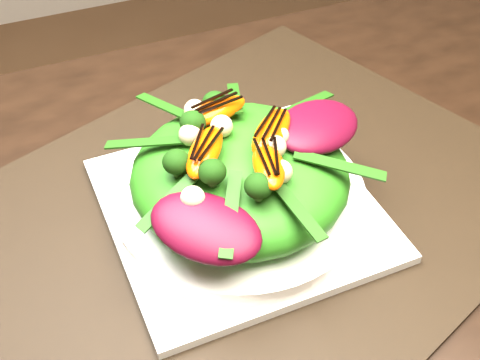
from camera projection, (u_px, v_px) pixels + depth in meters
name	position (u px, v px, depth m)	size (l,w,h in m)	color
dining_table	(479.00, 260.00, 0.59)	(1.60, 0.90, 0.75)	black
placemat	(240.00, 213.00, 0.61)	(0.56, 0.42, 0.00)	black
plate_base	(240.00, 208.00, 0.60)	(0.24, 0.24, 0.01)	white
salad_bowl	(240.00, 199.00, 0.59)	(0.23, 0.23, 0.02)	white
lettuce_mound	(240.00, 175.00, 0.57)	(0.20, 0.20, 0.07)	#2B7115
radicchio_leaf	(318.00, 126.00, 0.57)	(0.09, 0.06, 0.02)	#440717
orange_segment	(224.00, 132.00, 0.55)	(0.06, 0.03, 0.02)	#E14703
broccoli_floret	(180.00, 134.00, 0.54)	(0.03, 0.03, 0.03)	black
macadamia_nut	(291.00, 152.00, 0.53)	(0.02, 0.02, 0.02)	#FAF1B0
balsamic_drizzle	(224.00, 124.00, 0.55)	(0.04, 0.00, 0.00)	black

